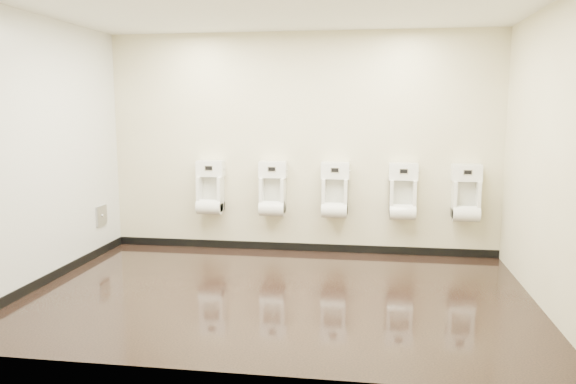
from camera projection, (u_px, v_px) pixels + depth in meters
The scene contains 15 objects.
ground at pixel (278, 293), 5.66m from camera, with size 5.00×3.50×0.00m, color black.
ceiling at pixel (277, 5), 5.24m from camera, with size 5.00×3.50×0.00m, color white.
back_wall at pixel (301, 144), 7.16m from camera, with size 5.00×0.02×2.80m, color beige.
front_wall at pixel (234, 176), 3.74m from camera, with size 5.00×0.02×2.80m, color beige.
left_wall at pixel (41, 152), 5.82m from camera, with size 0.02×3.50×2.80m, color beige.
right_wall at pixel (549, 158), 5.08m from camera, with size 0.02×3.50×2.80m, color beige.
tile_overlay_left at pixel (41, 152), 5.82m from camera, with size 0.01×3.50×2.80m, color silver.
skirting_back at pixel (300, 247), 7.35m from camera, with size 5.00×0.02×0.10m, color black.
skirting_left at pixel (50, 278), 6.02m from camera, with size 0.02×3.50×0.10m, color black.
access_panel at pixel (101, 216), 7.12m from camera, with size 0.04×0.25×0.25m.
urinal_0 at pixel (210, 191), 7.31m from camera, with size 0.37×0.27×0.68m.
urinal_1 at pixel (273, 193), 7.19m from camera, with size 0.37×0.27×0.68m.
urinal_2 at pixel (335, 194), 7.07m from camera, with size 0.37×0.27×0.68m.
urinal_3 at pixel (403, 196), 6.94m from camera, with size 0.37×0.27×0.68m.
urinal_4 at pixel (466, 197), 6.83m from camera, with size 0.37×0.27×0.68m.
Camera 1 is at (0.91, -5.37, 1.84)m, focal length 35.00 mm.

